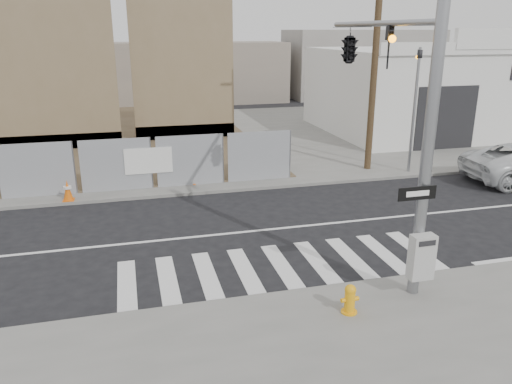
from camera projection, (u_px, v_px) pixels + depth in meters
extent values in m
plane|color=black|center=(257.00, 231.00, 15.56)|extent=(100.00, 100.00, 0.00)
cube|color=slate|center=(195.00, 139.00, 28.42)|extent=(50.00, 20.00, 0.12)
cylinder|color=gray|center=(428.00, 146.00, 10.63)|extent=(0.26, 0.26, 7.00)
cylinder|color=gray|center=(379.00, 23.00, 12.25)|extent=(0.14, 5.20, 0.14)
cube|color=#B2B2AF|center=(422.00, 257.00, 11.12)|extent=(0.55, 0.30, 1.05)
cube|color=black|center=(417.00, 193.00, 10.73)|extent=(0.90, 0.03, 0.30)
cube|color=silver|center=(418.00, 194.00, 10.71)|extent=(0.55, 0.01, 0.12)
imported|color=black|center=(389.00, 48.00, 11.86)|extent=(0.16, 0.20, 1.00)
imported|color=black|center=(350.00, 45.00, 13.89)|extent=(0.53, 2.48, 1.00)
cylinder|color=gray|center=(414.00, 111.00, 20.87)|extent=(0.12, 0.12, 5.20)
imported|color=black|center=(420.00, 50.00, 20.10)|extent=(0.16, 0.20, 1.00)
cube|color=#756246|center=(53.00, 69.00, 24.57)|extent=(6.00, 0.50, 8.00)
cube|color=#756246|center=(63.00, 140.00, 26.05)|extent=(6.00, 1.30, 0.80)
cube|color=#756246|center=(183.00, 66.00, 27.05)|extent=(5.50, 0.50, 8.00)
cube|color=#756246|center=(185.00, 130.00, 28.53)|extent=(5.50, 1.30, 0.80)
cube|color=silver|center=(426.00, 90.00, 30.11)|extent=(12.00, 10.00, 4.80)
cube|color=silver|center=(489.00, 48.00, 24.70)|extent=(12.00, 0.30, 0.60)
cube|color=silver|center=(491.00, 39.00, 24.52)|extent=(4.00, 0.30, 1.00)
cube|color=black|center=(446.00, 118.00, 25.25)|extent=(3.40, 0.06, 3.20)
cylinder|color=#4A3922|center=(375.00, 52.00, 20.60)|extent=(0.28, 0.28, 10.00)
cylinder|color=#F2A20D|center=(349.00, 312.00, 10.84)|extent=(0.38, 0.38, 0.04)
cylinder|color=#F2A20D|center=(350.00, 302.00, 10.76)|extent=(0.24, 0.24, 0.53)
sphere|color=#F2A20D|center=(350.00, 290.00, 10.67)|extent=(0.25, 0.25, 0.25)
cylinder|color=#F2A20D|center=(344.00, 300.00, 10.71)|extent=(0.13, 0.11, 0.10)
cylinder|color=#F2A20D|center=(356.00, 299.00, 10.78)|extent=(0.13, 0.11, 0.10)
cube|color=#E15D0B|center=(69.00, 200.00, 17.98)|extent=(0.40, 0.40, 0.03)
cone|color=#E15D0B|center=(68.00, 190.00, 17.87)|extent=(0.36, 0.36, 0.76)
cylinder|color=silver|center=(67.00, 187.00, 17.83)|extent=(0.29, 0.29, 0.09)
cube|color=orange|center=(192.00, 183.00, 19.99)|extent=(0.53, 0.53, 0.03)
cone|color=orange|center=(192.00, 174.00, 19.87)|extent=(0.47, 0.47, 0.79)
cylinder|color=silver|center=(192.00, 171.00, 19.84)|extent=(0.30, 0.30, 0.09)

